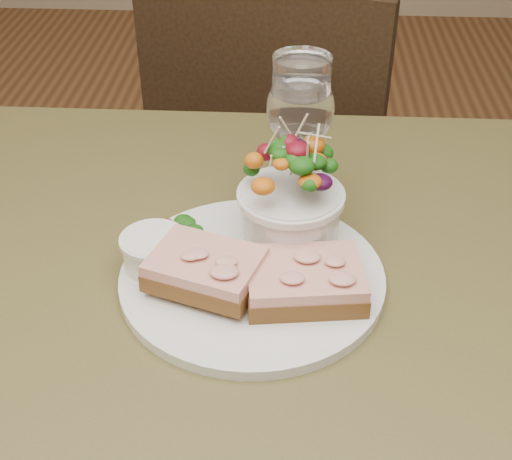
# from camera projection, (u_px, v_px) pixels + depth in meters

# --- Properties ---
(cafe_table) EXTENTS (0.80, 0.80, 0.75)m
(cafe_table) POSITION_uv_depth(u_px,v_px,m) (242.00, 358.00, 0.80)
(cafe_table) COLOR #43401C
(cafe_table) RESTS_ON ground
(chair_far) EXTENTS (0.52, 0.52, 0.90)m
(chair_far) POSITION_uv_depth(u_px,v_px,m) (284.00, 241.00, 1.56)
(chair_far) COLOR black
(chair_far) RESTS_ON ground
(dinner_plate) EXTENTS (0.28, 0.28, 0.01)m
(dinner_plate) POSITION_uv_depth(u_px,v_px,m) (252.00, 277.00, 0.74)
(dinner_plate) COLOR silver
(dinner_plate) RESTS_ON cafe_table
(sandwich_front) EXTENTS (0.13, 0.10, 0.03)m
(sandwich_front) POSITION_uv_depth(u_px,v_px,m) (304.00, 281.00, 0.70)
(sandwich_front) COLOR #4D3114
(sandwich_front) RESTS_ON dinner_plate
(sandwich_back) EXTENTS (0.13, 0.11, 0.03)m
(sandwich_back) POSITION_uv_depth(u_px,v_px,m) (206.00, 269.00, 0.71)
(sandwich_back) COLOR #4D3114
(sandwich_back) RESTS_ON dinner_plate
(ramekin) EXTENTS (0.06, 0.06, 0.04)m
(ramekin) POSITION_uv_depth(u_px,v_px,m) (154.00, 250.00, 0.74)
(ramekin) COLOR silver
(ramekin) RESTS_ON dinner_plate
(salad_bowl) EXTENTS (0.11, 0.11, 0.13)m
(salad_bowl) POSITION_uv_depth(u_px,v_px,m) (291.00, 193.00, 0.75)
(salad_bowl) COLOR silver
(salad_bowl) RESTS_ON dinner_plate
(garnish) EXTENTS (0.05, 0.04, 0.02)m
(garnish) POSITION_uv_depth(u_px,v_px,m) (176.00, 227.00, 0.79)
(garnish) COLOR #0C3B0A
(garnish) RESTS_ON dinner_plate
(wine_glass) EXTENTS (0.08, 0.08, 0.18)m
(wine_glass) POSITION_uv_depth(u_px,v_px,m) (300.00, 113.00, 0.79)
(wine_glass) COLOR white
(wine_glass) RESTS_ON cafe_table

